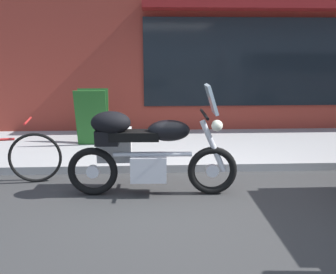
% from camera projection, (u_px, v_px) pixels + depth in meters
% --- Properties ---
extents(ground_plane, '(80.00, 80.00, 0.00)m').
position_uv_depth(ground_plane, '(186.00, 203.00, 4.10)').
color(ground_plane, '#313131').
extents(touring_motorcycle, '(2.12, 0.70, 1.39)m').
position_uv_depth(touring_motorcycle, '(142.00, 148.00, 4.23)').
color(touring_motorcycle, black).
rests_on(touring_motorcycle, ground_plane).
extents(sandwich_board_sign, '(0.55, 0.42, 1.00)m').
position_uv_depth(sandwich_board_sign, '(92.00, 117.00, 6.14)').
color(sandwich_board_sign, '#1E511E').
rests_on(sandwich_board_sign, sidewalk_curb).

